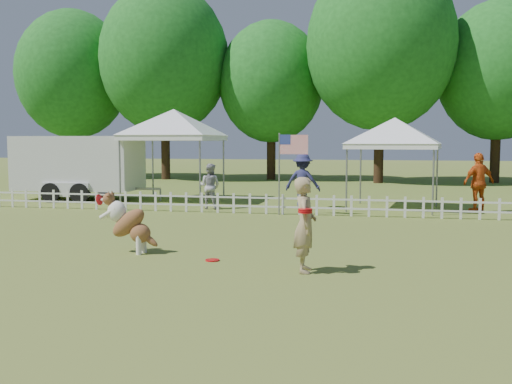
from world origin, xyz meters
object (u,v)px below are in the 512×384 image
(handler, at_px, (305,225))
(flag_pole, at_px, (279,174))
(frisbee_on_turf, at_px, (212,260))
(cargo_trailer, at_px, (79,167))
(spectator_c, at_px, (479,183))
(canopy_tent_right, at_px, (394,165))
(canopy_tent_left, at_px, (174,156))
(spectator_b, at_px, (303,181))
(spectator_a, at_px, (210,186))
(dog, at_px, (129,223))

(handler, distance_m, flag_pole, 7.42)
(frisbee_on_turf, xyz_separation_m, flag_pole, (0.06, 6.69, 1.19))
(cargo_trailer, bearing_deg, spectator_c, -7.36)
(canopy_tent_right, bearing_deg, frisbee_on_turf, -102.96)
(canopy_tent_left, bearing_deg, spectator_c, -6.86)
(frisbee_on_turf, distance_m, canopy_tent_right, 9.64)
(cargo_trailer, bearing_deg, spectator_b, -10.61)
(spectator_a, bearing_deg, flag_pole, 165.98)
(spectator_b, bearing_deg, canopy_tent_left, -9.68)
(canopy_tent_right, bearing_deg, spectator_c, -0.01)
(frisbee_on_turf, relative_size, spectator_c, 0.14)
(canopy_tent_left, height_order, spectator_c, canopy_tent_left)
(canopy_tent_left, distance_m, cargo_trailer, 3.65)
(canopy_tent_right, xyz_separation_m, flag_pole, (-3.32, -2.22, -0.22))
(canopy_tent_right, relative_size, cargo_trailer, 0.52)
(canopy_tent_right, height_order, flag_pole, canopy_tent_right)
(dog, relative_size, spectator_a, 0.80)
(frisbee_on_turf, height_order, spectator_c, spectator_c)
(canopy_tent_left, bearing_deg, dog, -74.41)
(handler, relative_size, spectator_a, 1.08)
(spectator_a, bearing_deg, canopy_tent_left, -38.28)
(cargo_trailer, bearing_deg, dog, -59.29)
(flag_pole, bearing_deg, spectator_b, 83.28)
(flag_pole, distance_m, spectator_c, 6.13)
(spectator_c, bearing_deg, canopy_tent_left, -37.20)
(canopy_tent_right, distance_m, spectator_c, 2.59)
(spectator_c, bearing_deg, spectator_a, -24.08)
(cargo_trailer, distance_m, spectator_a, 5.91)
(canopy_tent_left, height_order, cargo_trailer, canopy_tent_left)
(canopy_tent_left, distance_m, canopy_tent_right, 7.79)
(spectator_a, bearing_deg, spectator_c, -165.15)
(handler, bearing_deg, frisbee_on_turf, 65.46)
(cargo_trailer, xyz_separation_m, spectator_a, (5.60, -1.84, -0.48))
(frisbee_on_turf, xyz_separation_m, cargo_trailer, (-7.96, 9.56, 1.19))
(spectator_a, bearing_deg, cargo_trailer, -9.20)
(canopy_tent_right, bearing_deg, spectator_a, -160.45)
(flag_pole, xyz_separation_m, spectator_a, (-2.42, 1.03, -0.47))
(flag_pole, bearing_deg, cargo_trailer, 168.22)
(frisbee_on_turf, height_order, cargo_trailer, cargo_trailer)
(dog, height_order, frisbee_on_turf, dog)
(dog, distance_m, frisbee_on_turf, 1.89)
(canopy_tent_left, bearing_deg, handler, -59.27)
(dog, bearing_deg, spectator_b, 77.98)
(handler, distance_m, spectator_b, 9.08)
(dog, relative_size, canopy_tent_left, 0.36)
(canopy_tent_right, distance_m, flag_pole, 4.00)
(flag_pole, bearing_deg, handler, -69.04)
(handler, height_order, spectator_a, handler)
(handler, bearing_deg, canopy_tent_right, -17.55)
(spectator_b, bearing_deg, frisbee_on_turf, 92.88)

